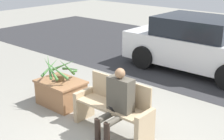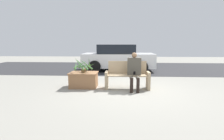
{
  "view_description": "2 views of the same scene",
  "coord_description": "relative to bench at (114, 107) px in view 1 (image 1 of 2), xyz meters",
  "views": [
    {
      "loc": [
        3.22,
        -3.55,
        2.89
      ],
      "look_at": [
        -0.43,
        0.65,
        0.97
      ],
      "focal_mm": 50.0,
      "sensor_mm": 36.0,
      "label": 1
    },
    {
      "loc": [
        -0.25,
        -5.71,
        1.56
      ],
      "look_at": [
        -0.6,
        0.54,
        0.6
      ],
      "focal_mm": 28.0,
      "sensor_mm": 36.0,
      "label": 2
    }
  ],
  "objects": [
    {
      "name": "bench",
      "position": [
        0.0,
        0.0,
        0.0
      ],
      "size": [
        1.52,
        0.48,
        0.94
      ],
      "color": "tan",
      "rests_on": "ground_plane"
    },
    {
      "name": "person_seated",
      "position": [
        0.22,
        -0.18,
        0.26
      ],
      "size": [
        0.45,
        0.63,
        1.26
      ],
      "color": "#4C473D",
      "rests_on": "ground_plane"
    },
    {
      "name": "potted_plant",
      "position": [
        -1.54,
        0.08,
        0.34
      ],
      "size": [
        0.81,
        0.76,
        0.57
      ],
      "color": "brown",
      "rests_on": "planter_box"
    },
    {
      "name": "parked_car",
      "position": [
        -0.42,
        4.08,
        0.29
      ],
      "size": [
        4.02,
        1.98,
        1.5
      ],
      "color": "silver",
      "rests_on": "ground_plane"
    },
    {
      "name": "ground_plane",
      "position": [
        0.05,
        -0.27,
        -0.44
      ],
      "size": [
        30.0,
        30.0,
        0.0
      ],
      "primitive_type": "plane",
      "color": "gray"
    },
    {
      "name": "planter_box",
      "position": [
        -1.55,
        0.08,
        -0.15
      ],
      "size": [
        0.98,
        0.73,
        0.54
      ],
      "color": "#936642",
      "rests_on": "ground_plane"
    }
  ]
}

